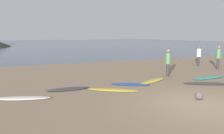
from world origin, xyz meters
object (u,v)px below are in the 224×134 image
at_px(surfboard_6, 209,77).
at_px(person_1, 168,60).
at_px(surfboard_1, 68,89).
at_px(person_0, 199,54).
at_px(surfboard_3, 131,84).
at_px(surfboard_4, 153,81).
at_px(surfboard_0, 22,98).
at_px(beach_rock_near, 199,96).
at_px(surfboard_5, 209,84).
at_px(person_2, 218,55).
at_px(surfboard_2, 112,90).

relative_size(surfboard_6, person_1, 1.49).
xyz_separation_m(surfboard_1, person_0, (11.67, 3.81, 0.91)).
xyz_separation_m(surfboard_3, surfboard_4, (1.49, 0.23, 0.01)).
distance_m(surfboard_0, person_0, 14.47).
height_order(surfboard_0, beach_rock_near, beach_rock_near).
relative_size(surfboard_6, person_0, 1.53).
bearing_deg(surfboard_5, person_0, 77.77).
bearing_deg(beach_rock_near, surfboard_6, 38.61).
height_order(surfboard_5, person_2, person_2).
bearing_deg(surfboard_5, surfboard_6, 70.27).
bearing_deg(person_2, surfboard_6, -48.53).
bearing_deg(surfboard_0, beach_rock_near, -5.16).
xyz_separation_m(surfboard_1, surfboard_6, (8.25, -0.53, -0.00)).
relative_size(surfboard_4, person_1, 1.41).
bearing_deg(surfboard_6, person_0, 47.16).
bearing_deg(surfboard_2, surfboard_3, 62.49).
bearing_deg(surfboard_3, surfboard_1, -152.42).
distance_m(person_1, person_2, 5.28).
distance_m(surfboard_1, person_1, 6.49).
height_order(surfboard_0, surfboard_1, surfboard_1).
relative_size(surfboard_5, person_1, 1.54).
relative_size(surfboard_2, person_0, 1.46).
height_order(surfboard_3, beach_rock_near, beach_rock_near).
distance_m(surfboard_6, person_0, 5.61).
bearing_deg(surfboard_2, beach_rock_near, -12.25).
xyz_separation_m(surfboard_0, person_1, (8.37, 1.71, 0.95)).
distance_m(surfboard_0, surfboard_1, 2.17).
xyz_separation_m(surfboard_5, person_2, (4.66, 3.53, 0.99)).
xyz_separation_m(surfboard_6, person_1, (-1.90, 1.46, 0.94)).
bearing_deg(beach_rock_near, surfboard_3, 109.31).
xyz_separation_m(surfboard_4, surfboard_5, (2.27, -1.72, -0.00)).
bearing_deg(beach_rock_near, person_0, 45.51).
bearing_deg(surfboard_4, person_0, 3.34).
distance_m(surfboard_2, beach_rock_near, 3.70).
xyz_separation_m(surfboard_6, beach_rock_near, (-3.90, -3.11, 0.11)).
bearing_deg(surfboard_6, beach_rock_near, -145.96).
bearing_deg(surfboard_3, person_0, 57.45).
xyz_separation_m(surfboard_2, person_2, (9.74, 2.74, 1.00)).
bearing_deg(person_0, surfboard_2, 83.16).
distance_m(surfboard_4, surfboard_6, 3.64).
xyz_separation_m(surfboard_2, surfboard_3, (1.33, 0.70, 0.00)).
height_order(surfboard_4, person_1, person_1).
relative_size(surfboard_1, surfboard_2, 0.83).
distance_m(surfboard_5, surfboard_6, 1.80).
bearing_deg(surfboard_5, person_1, 130.24).
bearing_deg(surfboard_6, surfboard_4, 167.18).
bearing_deg(person_1, person_0, -96.32).
bearing_deg(person_0, surfboard_0, 75.93).
xyz_separation_m(surfboard_0, person_2, (13.58, 2.58, 0.99)).
height_order(surfboard_6, person_1, person_1).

